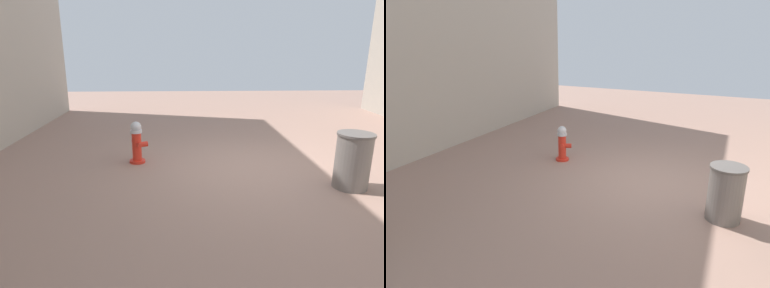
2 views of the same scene
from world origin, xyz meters
TOP-DOWN VIEW (x-y plane):
  - ground_plane at (0.00, 0.00)m, footprint 23.40×23.40m
  - fire_hydrant at (2.27, -0.47)m, footprint 0.38×0.40m
  - trash_bin at (-1.38, 0.92)m, footprint 0.58×0.58m

SIDE VIEW (x-z plane):
  - ground_plane at x=0.00m, z-range 0.00..0.00m
  - fire_hydrant at x=2.27m, z-range 0.00..0.84m
  - trash_bin at x=-1.38m, z-range 0.00..0.93m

